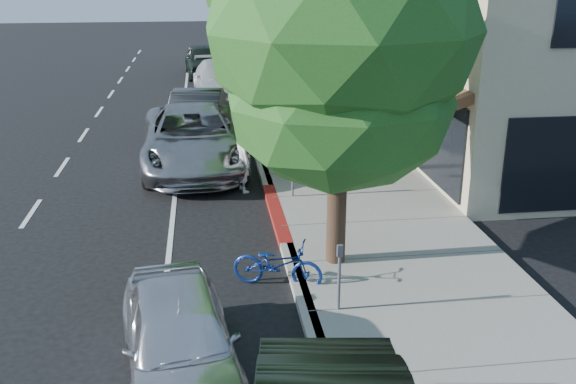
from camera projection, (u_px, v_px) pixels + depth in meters
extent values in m
plane|color=black|center=(281.00, 231.00, 15.26)|extent=(120.00, 120.00, 0.00)
cube|color=gray|center=(318.00, 139.00, 22.99)|extent=(4.60, 56.00, 0.15)
cube|color=#9E998E|center=(254.00, 141.00, 22.71)|extent=(0.30, 56.00, 0.15)
cube|color=maroon|center=(276.00, 213.00, 16.17)|extent=(0.32, 4.00, 0.15)
cube|color=beige|center=(428.00, 17.00, 32.07)|extent=(10.00, 36.00, 7.00)
cylinder|color=black|center=(337.00, 205.00, 13.04)|extent=(0.40, 0.40, 2.75)
ellipsoid|color=#1D4414|center=(339.00, 100.00, 12.32)|extent=(4.44, 4.44, 3.55)
ellipsoid|color=#1D4414|center=(341.00, 29.00, 11.87)|extent=(5.22, 5.22, 4.18)
cylinder|color=black|center=(295.00, 129.00, 18.61)|extent=(0.40, 0.40, 2.95)
ellipsoid|color=#1D4414|center=(295.00, 48.00, 17.83)|extent=(4.08, 4.08, 3.27)
cylinder|color=black|center=(273.00, 93.00, 24.24)|extent=(0.40, 0.40, 2.78)
ellipsoid|color=#1D4414|center=(272.00, 34.00, 23.51)|extent=(3.53, 3.53, 2.83)
cylinder|color=black|center=(259.00, 67.00, 29.82)|extent=(0.40, 0.40, 2.91)
ellipsoid|color=#1D4414|center=(258.00, 17.00, 29.06)|extent=(4.32, 4.32, 3.45)
cylinder|color=black|center=(249.00, 51.00, 35.43)|extent=(0.40, 0.40, 2.89)
ellipsoid|color=#1D4414|center=(248.00, 9.00, 34.67)|extent=(3.39, 3.39, 2.71)
cylinder|color=black|center=(242.00, 40.00, 41.05)|extent=(0.40, 0.40, 2.76)
ellipsoid|color=#1D4414|center=(242.00, 5.00, 40.32)|extent=(3.58, 3.58, 2.86)
imported|color=silver|center=(243.00, 161.00, 17.68)|extent=(0.59, 0.74, 1.77)
imported|color=navy|center=(277.00, 264.00, 12.53)|extent=(1.91, 1.23, 0.95)
imported|color=#999A9E|center=(193.00, 138.00, 19.83)|extent=(3.28, 6.73, 1.84)
imported|color=black|center=(197.00, 115.00, 23.14)|extent=(2.33, 5.29, 1.69)
imported|color=silver|center=(221.00, 81.00, 29.81)|extent=(2.84, 6.19, 1.75)
imported|color=black|center=(204.00, 60.00, 36.12)|extent=(2.41, 5.26, 1.75)
imported|color=silver|center=(180.00, 339.00, 9.62)|extent=(2.23, 4.34, 1.41)
imported|color=black|center=(313.00, 110.00, 23.53)|extent=(0.97, 0.95, 1.57)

